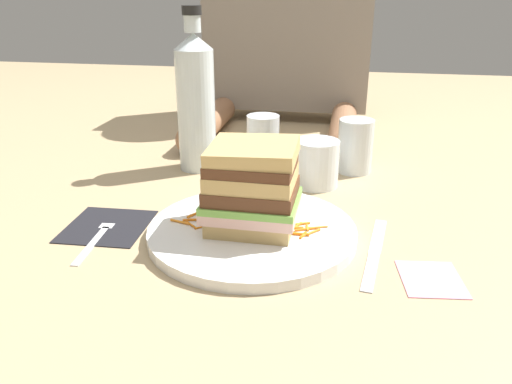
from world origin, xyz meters
The scene contains 27 objects.
ground_plane centered at (0.00, 0.00, 0.00)m, with size 3.00×3.00×0.00m, color tan.
main_plate centered at (0.01, 0.01, 0.01)m, with size 0.29×0.29×0.02m, color white.
sandwich centered at (0.01, 0.01, 0.07)m, with size 0.13×0.11×0.12m.
carrot_shred_0 centered at (-0.06, 0.02, 0.02)m, with size 0.00×0.00×0.02m, color orange.
carrot_shred_1 centered at (-0.07, -0.01, 0.02)m, with size 0.00×0.00×0.03m, color orange.
carrot_shred_2 centered at (-0.08, 0.03, 0.02)m, with size 0.00×0.00×0.02m, color orange.
carrot_shred_3 centered at (-0.08, 0.01, 0.02)m, with size 0.00×0.00×0.03m, color orange.
carrot_shred_4 centered at (-0.09, 0.00, 0.02)m, with size 0.00×0.00×0.03m, color orange.
carrot_shred_5 centered at (-0.05, -0.01, 0.02)m, with size 0.00×0.00×0.03m, color orange.
carrot_shred_6 centered at (0.08, -0.01, 0.02)m, with size 0.00×0.00×0.02m, color orange.
carrot_shred_7 centered at (0.10, 0.02, 0.02)m, with size 0.00×0.00×0.03m, color orange.
carrot_shred_8 centered at (0.07, 0.01, 0.02)m, with size 0.00×0.00×0.03m, color orange.
carrot_shred_9 centered at (0.08, 0.02, 0.02)m, with size 0.00×0.00×0.03m, color orange.
carrot_shred_10 centered at (0.08, -0.01, 0.02)m, with size 0.00×0.00×0.03m, color orange.
carrot_shred_11 centered at (0.09, 0.01, 0.02)m, with size 0.00×0.00×0.03m, color orange.
carrot_shred_12 centered at (0.09, 0.00, 0.02)m, with size 0.00×0.00×0.03m, color orange.
carrot_shred_13 centered at (0.09, 0.01, 0.02)m, with size 0.00×0.00×0.02m, color orange.
carrot_shred_14 centered at (0.07, 0.02, 0.02)m, with size 0.00×0.00×0.03m, color orange.
napkin_dark centered at (-0.20, 0.00, 0.00)m, with size 0.12×0.12×0.00m, color black.
fork centered at (-0.20, -0.03, 0.00)m, with size 0.03×0.17×0.00m.
knife centered at (0.18, -0.01, 0.00)m, with size 0.04×0.20×0.00m.
juice_glass centered at (0.08, 0.22, 0.04)m, with size 0.08×0.08×0.08m.
water_bottle centered at (-0.14, 0.27, 0.13)m, with size 0.07×0.07×0.29m.
empty_tumbler_0 centered at (0.15, 0.31, 0.05)m, with size 0.06×0.06×0.10m, color silver.
empty_tumbler_1 centered at (-0.03, 0.33, 0.05)m, with size 0.06×0.06×0.09m, color silver.
napkin_pink centered at (0.24, -0.06, 0.00)m, with size 0.07×0.08×0.00m, color pink.
diner_across centered at (-0.03, 0.69, 0.27)m, with size 0.41×0.49×0.58m.
Camera 1 is at (0.13, -0.61, 0.33)m, focal length 35.54 mm.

